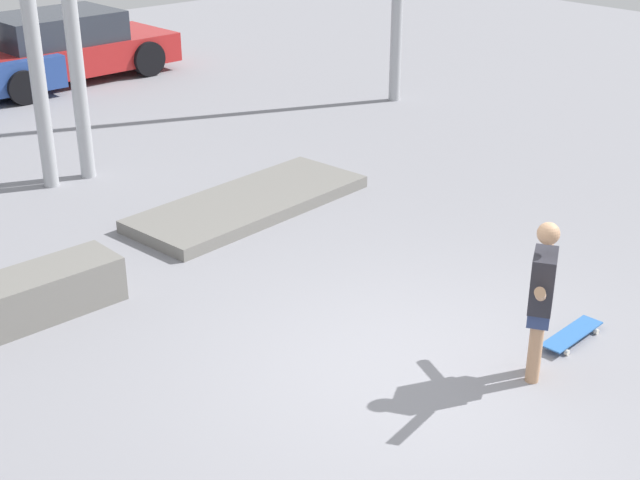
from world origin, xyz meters
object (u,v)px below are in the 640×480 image
(grind_box, at_px, (28,297))
(parked_car_red, at_px, (62,47))
(skateboarder, at_px, (541,295))
(skateboard, at_px, (572,334))
(manual_pad, at_px, (250,203))

(grind_box, bearing_deg, parked_car_red, 61.22)
(skateboarder, xyz_separation_m, parked_car_red, (1.89, 12.47, -0.16))
(skateboarder, relative_size, skateboard, 1.82)
(skateboard, bearing_deg, skateboarder, -174.60)
(skateboard, xyz_separation_m, grind_box, (-3.61, 3.74, 0.17))
(skateboarder, xyz_separation_m, manual_pad, (0.51, 4.73, -0.72))
(manual_pad, xyz_separation_m, parked_car_red, (1.38, 7.74, 0.56))
(skateboarder, distance_m, parked_car_red, 12.61)
(skateboarder, height_order, manual_pad, skateboarder)
(skateboarder, distance_m, skateboard, 1.07)
(manual_pad, height_order, parked_car_red, parked_car_red)
(skateboard, height_order, grind_box, grind_box)
(grind_box, distance_m, parked_car_red, 9.82)
(skateboarder, bearing_deg, grind_box, 94.65)
(skateboarder, height_order, grind_box, skateboarder)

